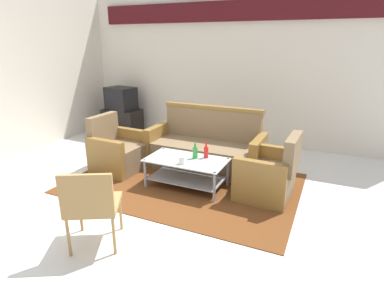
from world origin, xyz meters
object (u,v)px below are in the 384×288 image
(armchair_left, at_px, (118,152))
(wicker_chair, at_px, (91,203))
(bottle_red, at_px, (206,152))
(television, at_px, (121,98))
(bottle_green, at_px, (195,152))
(tv_stand, at_px, (123,121))
(couch, at_px, (206,150))
(cup, at_px, (182,160))
(armchair_right, at_px, (268,176))
(coffee_table, at_px, (187,169))

(armchair_left, relative_size, wicker_chair, 1.01)
(bottle_red, height_order, television, television)
(bottle_green, relative_size, tv_stand, 0.28)
(couch, xyz_separation_m, bottle_red, (0.23, -0.56, 0.18))
(bottle_green, bearing_deg, bottle_red, 33.63)
(cup, bearing_deg, couch, 91.75)
(armchair_left, relative_size, bottle_green, 3.83)
(tv_stand, bearing_deg, television, 79.90)
(bottle_green, distance_m, cup, 0.27)
(couch, xyz_separation_m, armchair_right, (1.09, -0.54, -0.03))
(coffee_table, xyz_separation_m, cup, (0.02, -0.18, 0.19))
(bottle_red, height_order, cup, bottle_red)
(bottle_red, bearing_deg, wicker_chair, -104.03)
(cup, distance_m, television, 3.28)
(cup, bearing_deg, television, 140.17)
(armchair_right, height_order, bottle_green, armchair_right)
(armchair_right, height_order, bottle_red, armchair_right)
(armchair_right, relative_size, cup, 8.50)
(armchair_left, xyz_separation_m, wicker_chair, (1.02, -1.73, 0.21))
(coffee_table, height_order, tv_stand, tv_stand)
(bottle_green, distance_m, television, 3.18)
(armchair_right, relative_size, bottle_green, 3.83)
(coffee_table, height_order, bottle_red, bottle_red)
(bottle_green, xyz_separation_m, wicker_chair, (-0.32, -1.70, 0.00))
(couch, bearing_deg, bottle_green, 99.03)
(bottle_green, height_order, tv_stand, bottle_green)
(coffee_table, bearing_deg, bottle_red, 37.75)
(bottle_green, height_order, television, television)
(coffee_table, distance_m, wicker_chair, 1.64)
(bottle_red, xyz_separation_m, cup, (-0.20, -0.35, -0.03))
(television, height_order, wicker_chair, television)
(coffee_table, height_order, television, television)
(coffee_table, bearing_deg, armchair_left, 174.64)
(cup, xyz_separation_m, wicker_chair, (-0.24, -1.43, 0.03))
(couch, bearing_deg, wicker_chair, 84.80)
(television, bearing_deg, armchair_right, 164.41)
(couch, relative_size, coffee_table, 1.64)
(armchair_left, distance_m, cup, 1.31)
(bottle_red, bearing_deg, armchair_right, 1.74)
(coffee_table, xyz_separation_m, television, (-2.50, 1.92, 0.49))
(cup, bearing_deg, armchair_right, 19.26)
(bottle_red, bearing_deg, tv_stand, 147.26)
(wicker_chair, bearing_deg, coffee_table, 53.40)
(armchair_right, xyz_separation_m, bottle_red, (-0.86, -0.03, 0.21))
(cup, xyz_separation_m, television, (-2.51, 2.09, 0.30))
(armchair_left, relative_size, television, 1.27)
(armchair_left, relative_size, coffee_table, 0.77)
(armchair_right, relative_size, wicker_chair, 1.01)
(couch, relative_size, bottle_red, 8.10)
(bottle_green, bearing_deg, tv_stand, 144.72)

